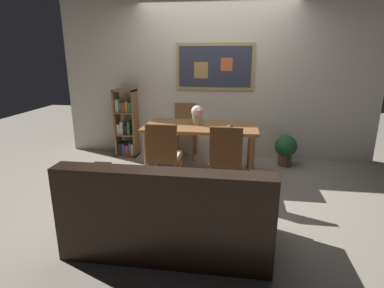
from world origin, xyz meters
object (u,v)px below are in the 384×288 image
Objects in this scene: dining_chair_near_left at (164,152)px; tv_remote at (228,127)px; dining_chair_far_left at (185,126)px; leather_couch at (169,215)px; flower_vase at (197,114)px; dining_table at (201,132)px; potted_ivy at (286,148)px; dining_chair_near_right at (226,155)px; bookshelf at (126,126)px.

tv_remote is at bearing 38.73° from dining_chair_near_left.
dining_chair_near_left is at bearing -91.01° from dining_chair_far_left.
leather_couch reaches higher than tv_remote.
dining_chair_near_left is 3.28× the size of flower_vase.
dining_table is 0.81m from dining_chair_near_left.
tv_remote is (0.75, -0.84, 0.20)m from dining_chair_far_left.
potted_ivy is 1.17m from tv_remote.
dining_chair_near_left is 5.76× the size of tv_remote.
potted_ivy is 3.65× the size of tv_remote.
leather_couch is 6.50× the size of flower_vase.
leather_couch is (0.32, -1.15, -0.23)m from dining_chair_near_left.
dining_chair_near_left and dining_chair_near_right have the same top height.
dining_chair_near_left reaches higher than leather_couch.
bookshelf reaches higher than dining_chair_near_left.
bookshelf is at bearing 141.65° from dining_chair_near_right.
bookshelf is (-1.30, 2.51, 0.22)m from leather_couch.
dining_chair_near_right is at bearing -63.26° from dining_chair_far_left.
leather_couch is at bearing -74.49° from dining_chair_near_left.
tv_remote is at bearing 89.93° from dining_chair_near_right.
flower_vase is 0.50m from tv_remote.
flower_vase is at bearing 89.80° from leather_couch.
dining_chair_near_left is 2.09m from potted_ivy.
potted_ivy is at bearing 60.45° from leather_couch.
dining_chair_near_left is at bearing -143.46° from potted_ivy.
dining_chair_far_left is at bearing 5.75° from bookshelf.
leather_couch is 1.99m from flower_vase.
dining_table is 1.89m from leather_couch.
dining_table is 2.79× the size of potted_ivy.
potted_ivy is 1.55m from flower_vase.
bookshelf is at bearing 125.72° from dining_chair_near_left.
potted_ivy is (2.65, -0.13, -0.25)m from bookshelf.
bookshelf is 2.67m from potted_ivy.
flower_vase is (0.30, -0.71, 0.35)m from dining_chair_far_left.
dining_table is at bearing 167.57° from tv_remote.
dining_chair_near_right is at bearing -60.04° from flower_vase.
flower_vase is (-0.06, 0.05, 0.25)m from dining_table.
flower_vase is (0.32, 0.76, 0.35)m from dining_chair_near_left.
potted_ivy is (0.89, 1.26, -0.26)m from dining_chair_near_right.
dining_chair_far_left is (-0.36, 0.75, -0.10)m from dining_table.
dining_chair_near_left is 0.79× the size of bookshelf.
dining_chair_near_left reaches higher than potted_ivy.
potted_ivy is (1.29, 0.52, -0.36)m from dining_table.
dining_table is 0.84m from dining_chair_far_left.
dining_table is at bearing -157.86° from potted_ivy.
potted_ivy is at bearing -2.78° from bookshelf.
flower_vase is 1.75× the size of tv_remote.
bookshelf is 1.99× the size of potted_ivy.
dining_table is 10.17× the size of tv_remote.
dining_chair_near_left is 1.47m from dining_chair_far_left.
dining_chair_far_left is at bearing 131.83° from tv_remote.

